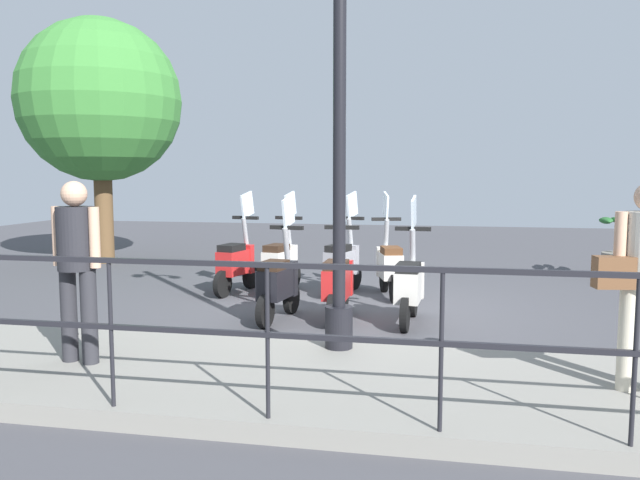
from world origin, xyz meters
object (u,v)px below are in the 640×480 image
at_px(lamp_post_near, 339,129).
at_px(scooter_near_0, 409,284).
at_px(scooter_far_0, 389,265).
at_px(scooter_near_1, 338,282).
at_px(scooter_far_3, 237,262).
at_px(tree_large, 100,102).
at_px(scooter_far_2, 281,262).
at_px(scooter_near_2, 278,282).
at_px(pedestrian_distant, 77,257).
at_px(potted_palm, 619,253).
at_px(scooter_far_1, 342,262).

height_order(lamp_post_near, scooter_near_0, lamp_post_near).
height_order(scooter_near_0, scooter_far_0, same).
bearing_deg(scooter_near_1, scooter_far_3, 51.26).
bearing_deg(tree_large, scooter_near_1, -126.60).
bearing_deg(scooter_near_0, scooter_near_1, 91.76).
bearing_deg(scooter_far_2, tree_large, 71.98).
xyz_separation_m(tree_large, scooter_near_2, (-4.23, -4.77, -2.76)).
xyz_separation_m(pedestrian_distant, scooter_far_0, (4.19, -2.36, -0.60)).
relative_size(scooter_far_2, scooter_far_3, 1.00).
height_order(potted_palm, scooter_far_3, scooter_far_3).
bearing_deg(scooter_near_2, potted_palm, -42.05).
height_order(tree_large, scooter_far_3, tree_large).
bearing_deg(scooter_near_1, lamp_post_near, -170.01).
distance_m(tree_large, scooter_far_3, 5.29).
bearing_deg(potted_palm, scooter_far_0, 122.75).
bearing_deg(scooter_far_0, scooter_near_1, 147.28).
distance_m(tree_large, scooter_near_2, 6.95).
distance_m(lamp_post_near, potted_palm, 7.18).
height_order(lamp_post_near, scooter_far_0, lamp_post_near).
xyz_separation_m(pedestrian_distant, tree_large, (6.69, 3.62, 2.16)).
distance_m(lamp_post_near, scooter_near_2, 2.54).
xyz_separation_m(lamp_post_near, tree_large, (5.80, 5.78, 1.03)).
height_order(tree_large, scooter_near_0, tree_large).
xyz_separation_m(potted_palm, scooter_far_3, (-2.53, 6.06, 0.04)).
relative_size(scooter_near_0, scooter_far_0, 1.00).
relative_size(scooter_far_1, scooter_far_3, 1.00).
distance_m(potted_palm, scooter_far_2, 5.91).
xyz_separation_m(lamp_post_near, scooter_near_1, (1.73, 0.29, -1.73)).
height_order(scooter_near_1, scooter_far_2, same).
relative_size(tree_large, scooter_far_2, 3.16).
bearing_deg(scooter_far_0, scooter_near_0, 178.03).
relative_size(scooter_near_0, scooter_near_2, 1.00).
bearing_deg(scooter_near_1, scooter_far_2, 36.38).
bearing_deg(tree_large, scooter_far_1, -114.32).
distance_m(scooter_near_0, scooter_far_2, 2.56).
xyz_separation_m(pedestrian_distant, scooter_near_0, (2.58, -2.74, -0.60)).
height_order(tree_large, scooter_far_1, tree_large).
height_order(lamp_post_near, pedestrian_distant, lamp_post_near).
height_order(pedestrian_distant, scooter_near_2, pedestrian_distant).
xyz_separation_m(scooter_near_2, scooter_far_3, (1.62, 1.08, 0.00)).
bearing_deg(scooter_far_2, pedestrian_distant, -177.98).
distance_m(pedestrian_distant, tree_large, 7.91).
bearing_deg(scooter_far_2, scooter_far_0, -77.33).
bearing_deg(scooter_near_0, scooter_far_3, 64.75).
height_order(tree_large, scooter_near_2, tree_large).
relative_size(scooter_far_0, scooter_far_1, 1.00).
distance_m(pedestrian_distant, scooter_near_0, 3.81).
xyz_separation_m(tree_large, scooter_near_1, (-4.07, -5.48, -2.76)).
bearing_deg(scooter_far_1, pedestrian_distant, 175.67).
bearing_deg(potted_palm, lamp_post_near, 145.28).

